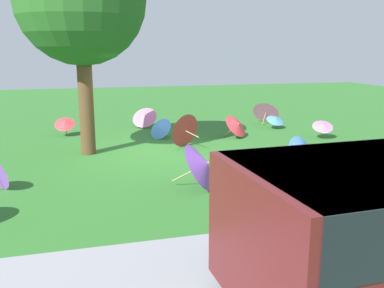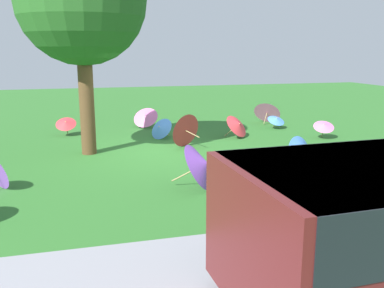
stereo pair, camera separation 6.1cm
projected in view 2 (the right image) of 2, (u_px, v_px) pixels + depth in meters
The scene contains 13 objects.
ground at pixel (154, 152), 10.99m from camera, with size 40.00×40.00×0.00m, color #2D6B28.
shade_tree at pixel (81, 0), 10.03m from camera, with size 3.11×3.11×5.30m.
parasol_purple_0 at pixel (203, 165), 7.98m from camera, with size 1.07×1.16×0.93m.
parasol_blue_0 at pixel (160, 128), 12.61m from camera, with size 0.85×0.89×0.65m.
parasol_purple_1 at pixel (0, 171), 7.99m from camera, with size 0.66×0.73×0.70m.
parasol_blue_1 at pixel (302, 153), 9.25m from camera, with size 0.85×0.86×0.78m.
parasol_pink_0 at pixel (268, 111), 15.32m from camera, with size 1.20×1.16×0.86m.
parasol_blue_3 at pixel (276, 119), 14.19m from camera, with size 0.65×0.64×0.50m.
parasol_red_0 at pixel (238, 125), 12.67m from camera, with size 0.98×0.96×0.74m.
parasol_red_1 at pixel (184, 130), 11.53m from camera, with size 0.97×0.91×0.93m.
parasol_red_2 at pixel (66, 123), 13.00m from camera, with size 0.68×0.64×0.61m.
parasol_pink_3 at pixel (324, 125), 12.58m from camera, with size 0.76×0.74×0.58m.
parasol_pink_4 at pixel (145, 116), 14.38m from camera, with size 1.07×1.02×0.73m.
Camera 2 is at (1.83, 10.57, 2.57)m, focal length 39.83 mm.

